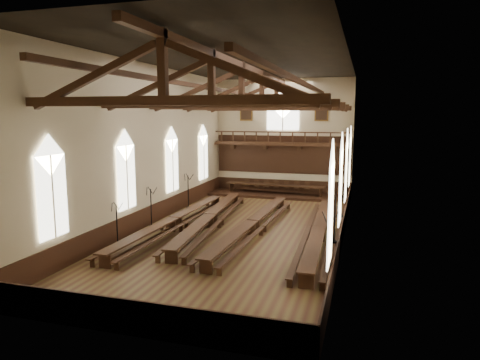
# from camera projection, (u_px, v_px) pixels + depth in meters

# --- Properties ---
(ground) EXTENTS (26.00, 26.00, 0.00)m
(ground) POSITION_uv_depth(u_px,v_px,m) (241.00, 230.00, 25.84)
(ground) COLOR brown
(ground) RESTS_ON ground
(room_walls) EXTENTS (26.00, 26.00, 26.00)m
(room_walls) POSITION_uv_depth(u_px,v_px,m) (242.00, 122.00, 24.86)
(room_walls) COLOR beige
(room_walls) RESTS_ON ground
(wainscot_band) EXTENTS (12.00, 26.00, 1.20)m
(wainscot_band) POSITION_uv_depth(u_px,v_px,m) (241.00, 220.00, 25.74)
(wainscot_band) COLOR #361B10
(wainscot_band) RESTS_ON ground
(side_windows) EXTENTS (11.85, 19.80, 4.50)m
(side_windows) POSITION_uv_depth(u_px,v_px,m) (242.00, 169.00, 25.27)
(side_windows) COLOR white
(side_windows) RESTS_ON room_walls
(end_window) EXTENTS (2.80, 0.12, 3.80)m
(end_window) POSITION_uv_depth(u_px,v_px,m) (283.00, 111.00, 36.98)
(end_window) COLOR white
(end_window) RESTS_ON room_walls
(minstrels_gallery) EXTENTS (11.80, 1.24, 3.70)m
(minstrels_gallery) POSITION_uv_depth(u_px,v_px,m) (282.00, 150.00, 37.25)
(minstrels_gallery) COLOR #3C2013
(minstrels_gallery) RESTS_ON room_walls
(portraits) EXTENTS (7.75, 0.09, 1.45)m
(portraits) POSITION_uv_depth(u_px,v_px,m) (283.00, 113.00, 37.00)
(portraits) COLOR brown
(portraits) RESTS_ON room_walls
(roof_trusses) EXTENTS (11.70, 25.70, 2.80)m
(roof_trusses) POSITION_uv_depth(u_px,v_px,m) (242.00, 92.00, 24.60)
(roof_trusses) COLOR #3C2013
(roof_trusses) RESTS_ON room_walls
(refectory_row_a) EXTENTS (1.75, 14.69, 0.78)m
(refectory_row_a) POSITION_uv_depth(u_px,v_px,m) (174.00, 220.00, 25.88)
(refectory_row_a) COLOR #3C2013
(refectory_row_a) RESTS_ON ground
(refectory_row_b) EXTENTS (2.24, 14.83, 0.78)m
(refectory_row_b) POSITION_uv_depth(u_px,v_px,m) (210.00, 217.00, 26.71)
(refectory_row_b) COLOR #3C2013
(refectory_row_b) RESTS_ON ground
(refectory_row_c) EXTENTS (1.85, 14.67, 0.77)m
(refectory_row_c) POSITION_uv_depth(u_px,v_px,m) (253.00, 224.00, 25.16)
(refectory_row_c) COLOR #3C2013
(refectory_row_c) RESTS_ON ground
(refectory_row_d) EXTENTS (1.84, 14.83, 0.79)m
(refectory_row_d) POSITION_uv_depth(u_px,v_px,m) (319.00, 230.00, 23.77)
(refectory_row_d) COLOR #3C2013
(refectory_row_d) RESTS_ON ground
(dais) EXTENTS (11.40, 3.06, 0.20)m
(dais) POSITION_uv_depth(u_px,v_px,m) (274.00, 195.00, 36.73)
(dais) COLOR #361B10
(dais) RESTS_ON ground
(high_table) EXTENTS (8.59, 1.48, 0.80)m
(high_table) POSITION_uv_depth(u_px,v_px,m) (274.00, 186.00, 36.62)
(high_table) COLOR #3C2013
(high_table) RESTS_ON dais
(high_chairs) EXTENTS (5.88, 0.49, 1.00)m
(high_chairs) POSITION_uv_depth(u_px,v_px,m) (276.00, 186.00, 37.42)
(high_chairs) COLOR #3C2013
(high_chairs) RESTS_ON dais
(candelabrum_left_near) EXTENTS (0.64, 0.71, 2.33)m
(candelabrum_left_near) POSITION_uv_depth(u_px,v_px,m) (117.00, 232.00, 22.81)
(candelabrum_left_near) COLOR black
(candelabrum_left_near) RESTS_ON ground
(candelabrum_left_mid) EXTENTS (0.70, 0.78, 2.53)m
(candelabrum_left_mid) POSITION_uv_depth(u_px,v_px,m) (151.00, 215.00, 26.41)
(candelabrum_left_mid) COLOR black
(candelabrum_left_mid) RESTS_ON ground
(candelabrum_left_far) EXTENTS (0.70, 0.80, 2.60)m
(candelabrum_left_far) POSITION_uv_depth(u_px,v_px,m) (188.00, 198.00, 31.89)
(candelabrum_left_far) COLOR black
(candelabrum_left_far) RESTS_ON ground
(candelabrum_right_near) EXTENTS (0.77, 0.74, 2.56)m
(candelabrum_right_near) POSITION_uv_depth(u_px,v_px,m) (328.00, 249.00, 19.69)
(candelabrum_right_near) COLOR black
(candelabrum_right_near) RESTS_ON ground
(candelabrum_right_mid) EXTENTS (0.81, 0.77, 2.68)m
(candelabrum_right_mid) POSITION_uv_depth(u_px,v_px,m) (334.00, 228.00, 23.22)
(candelabrum_right_mid) COLOR black
(candelabrum_right_mid) RESTS_ON ground
(candelabrum_right_far) EXTENTS (0.72, 0.71, 2.41)m
(candelabrum_right_far) POSITION_uv_depth(u_px,v_px,m) (341.00, 206.00, 29.07)
(candelabrum_right_far) COLOR black
(candelabrum_right_far) RESTS_ON ground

